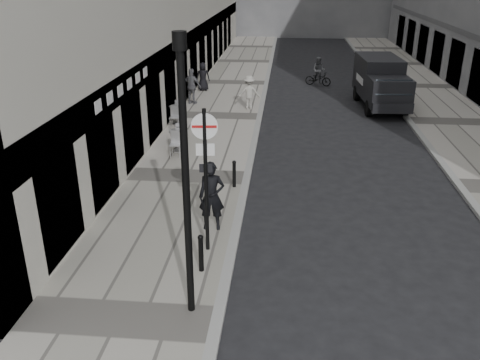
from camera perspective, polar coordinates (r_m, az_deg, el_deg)
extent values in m
cube|color=#A39D93|center=(24.58, -2.51, 7.13)|extent=(4.00, 60.00, 0.12)
cube|color=#A39D93|center=(25.57, 22.87, 5.97)|extent=(4.00, 60.00, 0.12)
imported|color=black|center=(13.52, -3.20, -1.83)|extent=(0.72, 0.50, 1.89)
cylinder|color=black|center=(12.14, -3.84, -0.32)|extent=(0.09, 0.09, 3.64)
cylinder|color=white|center=(11.66, -4.02, 6.03)|extent=(0.62, 0.09, 0.62)
cube|color=#B21414|center=(11.65, -4.03, 6.00)|extent=(0.57, 0.07, 0.06)
cube|color=white|center=(11.87, -3.92, 3.43)|extent=(0.44, 0.07, 0.29)
cylinder|color=black|center=(9.57, -6.06, -1.22)|extent=(0.14, 0.14, 5.40)
cylinder|color=black|center=(8.82, -6.81, 15.27)|extent=(0.25, 0.25, 0.31)
cylinder|color=black|center=(11.90, -4.40, -8.30)|extent=(0.12, 0.12, 0.88)
cylinder|color=black|center=(16.29, -0.66, 0.61)|extent=(0.11, 0.11, 0.84)
cylinder|color=black|center=(25.53, 14.28, 7.80)|extent=(0.31, 0.78, 0.77)
cylinder|color=black|center=(25.95, 17.97, 7.63)|extent=(0.31, 0.78, 0.77)
cylinder|color=black|center=(28.64, 12.99, 9.52)|extent=(0.31, 0.78, 0.77)
cylinder|color=black|center=(29.01, 16.31, 9.35)|extent=(0.31, 0.78, 0.77)
cube|color=black|center=(27.86, 15.21, 11.27)|extent=(2.13, 3.57, 1.92)
cube|color=black|center=(25.45, 16.39, 9.44)|extent=(2.02, 1.84, 1.35)
cube|color=#1E2328|center=(24.68, 16.88, 9.91)|extent=(1.70, 0.44, 0.71)
imported|color=black|center=(31.82, 8.76, 11.18)|extent=(1.68, 1.04, 0.83)
imported|color=slate|center=(31.72, 8.82, 12.08)|extent=(0.92, 0.81, 1.57)
imported|color=slate|center=(26.61, -5.41, 10.42)|extent=(1.15, 0.80, 1.81)
imported|color=#B3AFA5|center=(25.51, 1.02, 9.80)|extent=(1.14, 0.75, 1.66)
imported|color=black|center=(29.63, -4.18, 11.51)|extent=(0.86, 0.65, 1.59)
cylinder|color=silver|center=(19.79, -6.81, 3.29)|extent=(0.47, 0.47, 0.03)
cylinder|color=silver|center=(19.66, -6.86, 4.36)|extent=(0.06, 0.06, 0.80)
cylinder|color=silver|center=(19.54, -6.92, 5.47)|extent=(0.75, 0.75, 0.03)
cylinder|color=#AFAFB1|center=(23.31, -6.96, 6.30)|extent=(0.48, 0.48, 0.03)
cylinder|color=#AFAFB1|center=(23.20, -7.01, 7.25)|extent=(0.07, 0.07, 0.81)
cylinder|color=#AFAFB1|center=(23.10, -7.06, 8.21)|extent=(0.76, 0.76, 0.03)
cylinder|color=silver|center=(19.94, -6.72, 3.44)|extent=(0.41, 0.41, 0.03)
cylinder|color=silver|center=(19.83, -6.76, 4.38)|extent=(0.06, 0.06, 0.70)
cylinder|color=silver|center=(19.72, -6.81, 5.33)|extent=(0.66, 0.66, 0.03)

